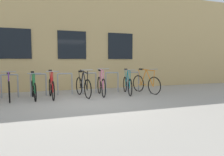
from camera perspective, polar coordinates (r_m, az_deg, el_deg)
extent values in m
plane|color=#9E998E|center=(6.71, -6.77, -6.87)|extent=(42.00, 42.00, 0.00)
cube|color=tan|center=(12.82, -13.09, 9.39)|extent=(28.00, 6.15, 4.82)
cube|color=black|center=(9.68, -25.39, 8.65)|extent=(1.30, 0.04, 1.28)
cube|color=black|center=(9.73, -11.03, 9.00)|extent=(1.30, 0.04, 1.28)
cube|color=black|center=(10.36, 2.38, 8.82)|extent=(1.30, 0.04, 1.28)
cylinder|color=gray|center=(8.48, -28.43, -2.08)|extent=(0.05, 0.05, 0.85)
cylinder|color=gray|center=(8.41, -24.68, -2.00)|extent=(0.05, 0.05, 0.85)
cylinder|color=gray|center=(8.41, -26.67, 0.83)|extent=(0.56, 0.05, 0.05)
cylinder|color=gray|center=(8.38, -21.66, -1.92)|extent=(0.05, 0.05, 0.85)
cylinder|color=gray|center=(8.38, -17.85, -1.82)|extent=(0.05, 0.05, 0.85)
cylinder|color=gray|center=(8.34, -19.84, 1.03)|extent=(0.56, 0.05, 0.05)
cylinder|color=gray|center=(8.40, -14.83, -1.73)|extent=(0.05, 0.05, 0.85)
cylinder|color=gray|center=(8.46, -11.07, -1.61)|extent=(0.05, 0.05, 0.85)
cylinder|color=gray|center=(8.39, -12.99, 1.21)|extent=(0.56, 0.05, 0.05)
cylinder|color=gray|center=(8.53, -8.12, -1.51)|extent=(0.05, 0.05, 0.85)
cylinder|color=gray|center=(8.66, -4.50, -1.39)|extent=(0.05, 0.05, 0.85)
cylinder|color=gray|center=(8.56, -6.32, 1.37)|extent=(0.56, 0.05, 0.05)
cylinder|color=gray|center=(8.78, -1.70, -1.29)|extent=(0.05, 0.05, 0.85)
cylinder|color=gray|center=(8.96, 1.69, -1.17)|extent=(0.05, 0.05, 0.85)
cylinder|color=gray|center=(8.83, 0.01, 1.51)|extent=(0.56, 0.05, 0.05)
cylinder|color=gray|center=(9.13, 4.29, -1.07)|extent=(0.05, 0.05, 0.85)
cylinder|color=gray|center=(9.37, 7.41, -0.95)|extent=(0.05, 0.05, 0.85)
cylinder|color=gray|center=(9.21, 5.89, 1.62)|extent=(0.56, 0.05, 0.05)
torus|color=black|center=(8.50, -26.75, -2.58)|extent=(0.14, 0.72, 0.72)
torus|color=black|center=(7.49, -26.65, -3.50)|extent=(0.14, 0.72, 0.72)
cylinder|color=#722D99|center=(7.73, -26.76, -1.11)|extent=(0.10, 0.49, 0.70)
cylinder|color=#722D99|center=(8.13, -26.78, -1.18)|extent=(0.09, 0.36, 0.60)
cylinder|color=#722D99|center=(7.88, -26.86, 1.12)|extent=(0.15, 0.79, 0.13)
cylinder|color=#722D99|center=(8.25, -26.72, -2.97)|extent=(0.10, 0.51, 0.07)
cylinder|color=#722D99|center=(8.38, -26.81, -0.84)|extent=(0.05, 0.20, 0.54)
cylinder|color=#722D99|center=(7.48, -26.74, -1.10)|extent=(0.04, 0.08, 0.63)
cube|color=black|center=(8.27, -26.88, 1.15)|extent=(0.13, 0.21, 0.06)
cylinder|color=gray|center=(7.48, -26.84, 1.54)|extent=(0.44, 0.09, 0.03)
torus|color=black|center=(8.26, -16.82, -2.56)|extent=(0.08, 0.69, 0.69)
torus|color=black|center=(7.27, -16.05, -3.52)|extent=(0.08, 0.69, 0.69)
cylinder|color=red|center=(7.51, -16.33, -1.00)|extent=(0.06, 0.48, 0.71)
cylinder|color=red|center=(7.89, -16.63, -0.76)|extent=(0.05, 0.35, 0.70)
cylinder|color=red|center=(7.64, -16.52, 1.65)|extent=(0.08, 0.77, 0.04)
cylinder|color=red|center=(8.01, -16.64, -2.95)|extent=(0.05, 0.50, 0.07)
cylinder|color=red|center=(8.14, -16.81, -0.43)|extent=(0.03, 0.20, 0.64)
cylinder|color=red|center=(7.26, -16.13, -1.00)|extent=(0.03, 0.08, 0.64)
cube|color=black|center=(8.02, -16.81, 1.98)|extent=(0.11, 0.20, 0.06)
cylinder|color=gray|center=(7.26, -16.22, 1.76)|extent=(0.44, 0.05, 0.03)
torus|color=black|center=(8.56, -3.58, -2.02)|extent=(0.11, 0.72, 0.72)
torus|color=black|center=(7.63, -2.36, -2.84)|extent=(0.11, 0.72, 0.72)
cylinder|color=pink|center=(7.85, -2.73, -0.30)|extent=(0.08, 0.46, 0.76)
cylinder|color=pink|center=(8.21, -3.20, -0.36)|extent=(0.07, 0.33, 0.67)
cylinder|color=pink|center=(7.98, -2.94, 2.14)|extent=(0.11, 0.73, 0.12)
cylinder|color=pink|center=(8.33, -3.30, -2.38)|extent=(0.07, 0.48, 0.07)
cylinder|color=pink|center=(8.44, -3.49, -0.05)|extent=(0.04, 0.20, 0.61)
cylinder|color=pink|center=(7.62, -2.40, -0.26)|extent=(0.04, 0.08, 0.69)
cube|color=black|center=(8.33, -3.39, 2.18)|extent=(0.12, 0.21, 0.06)
cylinder|color=gray|center=(7.62, -2.45, 2.55)|extent=(0.44, 0.07, 0.03)
torus|color=black|center=(9.02, 3.63, -1.77)|extent=(0.19, 0.68, 0.69)
torus|color=black|center=(7.96, 5.05, -2.64)|extent=(0.19, 0.68, 0.69)
cylinder|color=teal|center=(8.22, 4.64, -0.33)|extent=(0.15, 0.51, 0.71)
cylinder|color=teal|center=(8.63, 4.08, -0.11)|extent=(0.12, 0.39, 0.70)
cylinder|color=teal|center=(8.37, 4.41, 2.11)|extent=(0.22, 0.84, 0.04)
cylinder|color=teal|center=(8.75, 3.95, -2.12)|extent=(0.14, 0.53, 0.07)
cylinder|color=teal|center=(8.90, 3.75, 0.20)|extent=(0.07, 0.20, 0.64)
cylinder|color=teal|center=(7.95, 5.03, -0.32)|extent=(0.04, 0.08, 0.65)
cube|color=black|center=(8.79, 3.87, 2.41)|extent=(0.14, 0.22, 0.06)
cylinder|color=gray|center=(7.95, 5.01, 2.22)|extent=(0.44, 0.12, 0.03)
torus|color=black|center=(8.38, -9.15, -2.22)|extent=(0.14, 0.72, 0.72)
torus|color=black|center=(7.45, -6.76, -3.07)|extent=(0.14, 0.72, 0.72)
cylinder|color=black|center=(7.67, -7.50, -0.58)|extent=(0.10, 0.48, 0.73)
cylinder|color=black|center=(8.03, -8.42, -0.65)|extent=(0.08, 0.35, 0.64)
cylinder|color=black|center=(7.80, -7.92, 1.80)|extent=(0.14, 0.77, 0.12)
cylinder|color=black|center=(8.15, -8.60, -2.60)|extent=(0.09, 0.50, 0.07)
cylinder|color=black|center=(8.27, -8.98, -0.33)|extent=(0.05, 0.20, 0.58)
cylinder|color=black|center=(7.43, -6.85, -0.54)|extent=(0.04, 0.08, 0.66)
cube|color=black|center=(8.16, -8.81, 1.82)|extent=(0.13, 0.21, 0.06)
cylinder|color=gray|center=(7.43, -6.95, 2.23)|extent=(0.44, 0.09, 0.03)
torus|color=black|center=(8.32, -21.23, -2.80)|extent=(0.11, 0.64, 0.64)
torus|color=black|center=(7.35, -20.60, -3.75)|extent=(0.11, 0.64, 0.64)
cylinder|color=#1E7238|center=(7.58, -20.85, -1.36)|extent=(0.09, 0.47, 0.67)
cylinder|color=#1E7238|center=(7.96, -21.09, -1.09)|extent=(0.07, 0.35, 0.67)
cylinder|color=#1E7238|center=(7.71, -21.02, 1.17)|extent=(0.12, 0.76, 0.04)
cylinder|color=#1E7238|center=(8.08, -21.08, -3.17)|extent=(0.08, 0.49, 0.07)
cylinder|color=#1E7238|center=(8.20, -21.24, -0.77)|extent=(0.05, 0.20, 0.62)
cylinder|color=#1E7238|center=(7.33, -20.68, -1.38)|extent=(0.04, 0.08, 0.61)
cube|color=black|center=(8.08, -21.26, 1.54)|extent=(0.12, 0.21, 0.06)
cylinder|color=gray|center=(7.33, -20.78, 1.23)|extent=(0.44, 0.08, 0.03)
torus|color=black|center=(9.20, 7.33, -1.52)|extent=(0.21, 0.73, 0.74)
torus|color=black|center=(8.47, 11.66, -2.13)|extent=(0.21, 0.73, 0.74)
cylinder|color=orange|center=(8.64, 10.43, -0.02)|extent=(0.14, 0.47, 0.71)
cylinder|color=orange|center=(8.92, 8.75, 0.07)|extent=(0.12, 0.35, 0.68)
cylinder|color=orange|center=(8.73, 9.75, 2.23)|extent=(0.21, 0.76, 0.06)
cylinder|color=orange|center=(9.02, 8.35, -1.83)|extent=(0.14, 0.49, 0.08)
cylinder|color=orange|center=(9.11, 7.71, 0.34)|extent=(0.07, 0.20, 0.62)
cylinder|color=orange|center=(8.45, 11.58, 0.04)|extent=(0.05, 0.08, 0.64)
cube|color=black|center=(9.02, 8.11, 2.44)|extent=(0.14, 0.22, 0.06)
cylinder|color=gray|center=(8.45, 11.50, 2.41)|extent=(0.43, 0.13, 0.03)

